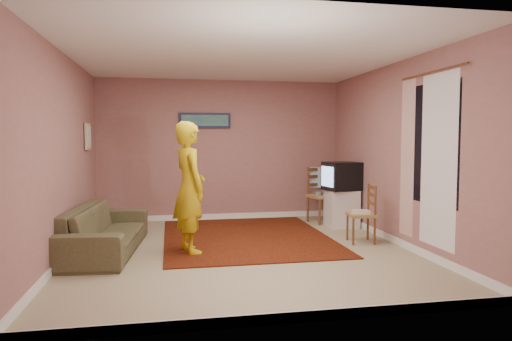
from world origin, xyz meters
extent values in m
plane|color=tan|center=(0.00, 0.00, 0.00)|extent=(5.00, 5.00, 0.00)
cube|color=#A36B6C|center=(0.00, 2.50, 1.30)|extent=(4.50, 0.02, 2.60)
cube|color=#A36B6C|center=(0.00, -2.50, 1.30)|extent=(4.50, 0.02, 2.60)
cube|color=#A36B6C|center=(-2.25, 0.00, 1.30)|extent=(0.02, 5.00, 2.60)
cube|color=#A36B6C|center=(2.25, 0.00, 1.30)|extent=(0.02, 5.00, 2.60)
cube|color=white|center=(0.00, 0.00, 2.60)|extent=(4.50, 5.00, 0.02)
cube|color=white|center=(0.00, 2.49, 0.05)|extent=(4.50, 0.02, 0.10)
cube|color=white|center=(0.00, -2.49, 0.05)|extent=(4.50, 0.02, 0.10)
cube|color=white|center=(-2.24, 0.00, 0.05)|extent=(0.02, 5.00, 0.10)
cube|color=white|center=(2.24, 0.00, 0.05)|extent=(0.02, 5.00, 0.10)
cube|color=black|center=(2.24, -0.90, 1.45)|extent=(0.01, 1.10, 1.50)
cube|color=white|center=(2.23, -1.05, 1.25)|extent=(0.01, 0.75, 2.10)
cube|color=silver|center=(2.21, -0.35, 1.25)|extent=(0.01, 0.35, 2.10)
cylinder|color=brown|center=(2.20, -0.90, 2.32)|extent=(0.02, 1.40, 0.02)
cube|color=#15183A|center=(-0.30, 2.47, 1.85)|extent=(0.95, 0.03, 0.28)
cube|color=navy|center=(-0.30, 2.45, 1.85)|extent=(0.86, 0.01, 0.20)
cube|color=#CEB58D|center=(-2.22, 1.60, 1.55)|extent=(0.03, 0.38, 0.42)
cube|color=silver|center=(-2.20, 1.60, 1.55)|extent=(0.01, 0.30, 0.34)
cube|color=#320506|center=(0.20, 0.81, 0.01)|extent=(2.49, 3.10, 0.02)
cube|color=silver|center=(1.95, 1.35, 0.32)|extent=(0.50, 0.45, 0.64)
cube|color=black|center=(1.95, 1.35, 0.88)|extent=(0.62, 0.58, 0.48)
cube|color=#8CB2F2|center=(1.67, 1.30, 0.88)|extent=(0.08, 0.40, 0.34)
cube|color=tan|center=(1.76, 1.79, 0.48)|extent=(0.56, 0.55, 0.05)
cube|color=brown|center=(1.76, 1.79, 0.74)|extent=(0.44, 0.18, 0.52)
cube|color=#A3A3A8|center=(1.76, 1.79, 0.54)|extent=(0.40, 0.30, 0.06)
cube|color=#8AB1E2|center=(1.76, 1.98, 0.80)|extent=(0.36, 0.04, 0.37)
cube|color=tan|center=(1.79, 0.16, 0.41)|extent=(0.41, 0.42, 0.05)
cube|color=brown|center=(1.79, 0.16, 0.63)|extent=(0.08, 0.38, 0.44)
cube|color=white|center=(1.79, 0.16, 0.46)|extent=(0.25, 0.19, 0.05)
imported|color=brown|center=(-1.80, 0.24, 0.31)|extent=(1.01, 2.17, 0.61)
imported|color=gold|center=(-0.69, 0.04, 0.87)|extent=(0.59, 0.73, 1.74)
camera|label=1|loc=(-0.92, -6.02, 1.51)|focal=32.00mm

